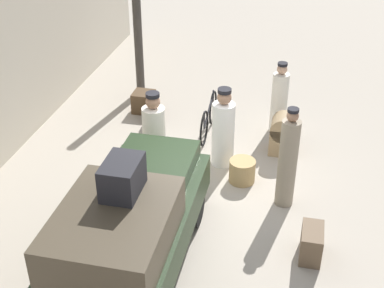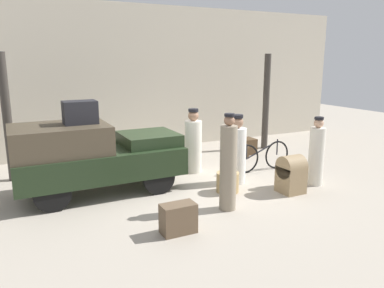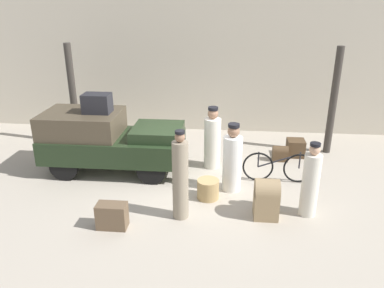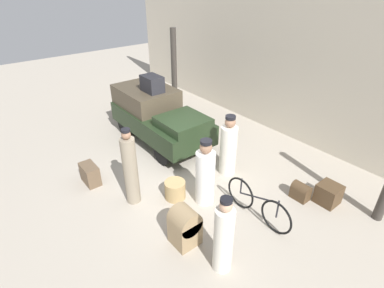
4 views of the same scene
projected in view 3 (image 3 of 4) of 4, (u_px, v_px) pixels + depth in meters
The scene contains 16 objects.
ground_plane at pixel (183, 183), 9.10m from camera, with size 30.00×30.00×0.00m, color #A89E8E.
station_building_facade at pixel (197, 63), 12.05m from camera, with size 16.00×0.15×4.50m.
canopy_pillar_left at pixel (73, 95), 11.04m from camera, with size 0.21×0.21×3.02m.
canopy_pillar_right at pixel (333, 102), 10.39m from camera, with size 0.21×0.21×3.02m.
truck at pixel (108, 139), 9.52m from camera, with size 3.50×1.58×1.54m.
bicycle at pixel (278, 167), 9.04m from camera, with size 1.73×0.04×0.80m.
wicker_basket at pixel (208, 189), 8.35m from camera, with size 0.49×0.49×0.44m.
porter_lifting_near_truck at pixel (212, 141), 9.72m from camera, with size 0.43×0.43×1.64m.
porter_carrying_trunk at pixel (180, 178), 7.39m from camera, with size 0.32×0.32×1.88m.
conductor_in_dark_uniform at pixel (232, 161), 8.55m from camera, with size 0.44×0.44×1.62m.
porter_standing_middle at pixel (311, 183), 7.54m from camera, with size 0.35×0.35×1.59m.
trunk_large_brown at pixel (112, 216), 7.26m from camera, with size 0.58×0.33×0.51m.
suitcase_tan_flat at pixel (280, 153), 10.29m from camera, with size 0.41×0.28×0.42m.
suitcase_small_leather at pixel (295, 148), 10.58m from camera, with size 0.48×0.47×0.48m.
trunk_wicker_pale at pixel (266, 198), 7.57m from camera, with size 0.49×0.50×0.83m.
trunk_on_truck_roof at pixel (97, 103), 9.19m from camera, with size 0.67×0.47×0.47m.
Camera 3 is at (0.98, -8.06, 4.21)m, focal length 35.00 mm.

